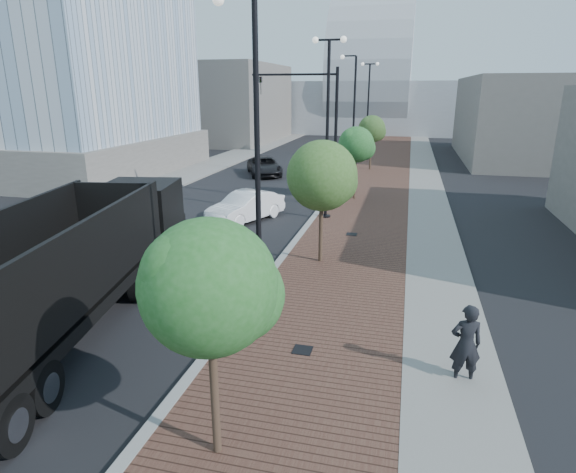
% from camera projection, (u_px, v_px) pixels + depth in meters
% --- Properties ---
extents(sidewalk, '(7.00, 140.00, 0.12)m').
position_uv_depth(sidewalk, '(392.00, 169.00, 42.17)').
color(sidewalk, '#4C2D23').
rests_on(sidewalk, ground).
extents(concrete_strip, '(2.40, 140.00, 0.13)m').
position_uv_depth(concrete_strip, '(424.00, 170.00, 41.55)').
color(concrete_strip, slate).
rests_on(concrete_strip, ground).
extents(curb, '(0.30, 140.00, 0.14)m').
position_uv_depth(curb, '(353.00, 167.00, 42.98)').
color(curb, gray).
rests_on(curb, ground).
extents(west_sidewalk, '(4.00, 140.00, 0.12)m').
position_uv_depth(west_sidewalk, '(218.00, 162.00, 46.00)').
color(west_sidewalk, slate).
rests_on(west_sidewalk, ground).
extents(dump_truck, '(5.26, 14.02, 3.74)m').
position_uv_depth(dump_truck, '(108.00, 251.00, 16.11)').
color(dump_truck, black).
rests_on(dump_truck, ground).
extents(white_sedan, '(3.40, 5.06, 1.58)m').
position_uv_depth(white_sedan, '(246.00, 207.00, 25.53)').
color(white_sedan, white).
rests_on(white_sedan, ground).
extents(dark_car_mid, '(4.37, 5.79, 1.46)m').
position_uv_depth(dark_car_mid, '(264.00, 166.00, 39.36)').
color(dark_car_mid, black).
rests_on(dark_car_mid, ground).
extents(dark_car_far, '(2.21, 4.26, 1.18)m').
position_uv_depth(dark_car_far, '(318.00, 156.00, 46.15)').
color(dark_car_far, black).
rests_on(dark_car_far, ground).
extents(pedestrian, '(0.82, 0.62, 2.03)m').
position_uv_depth(pedestrian, '(466.00, 344.00, 11.28)').
color(pedestrian, black).
rests_on(pedestrian, ground).
extents(streetlight_1, '(1.44, 0.56, 9.21)m').
position_uv_depth(streetlight_1, '(254.00, 178.00, 13.80)').
color(streetlight_1, black).
rests_on(streetlight_1, ground).
extents(streetlight_2, '(1.72, 0.56, 9.28)m').
position_uv_depth(streetlight_2, '(327.00, 129.00, 24.76)').
color(streetlight_2, black).
rests_on(streetlight_2, ground).
extents(streetlight_3, '(1.44, 0.56, 9.21)m').
position_uv_depth(streetlight_3, '(352.00, 123.00, 36.05)').
color(streetlight_3, black).
rests_on(streetlight_3, ground).
extents(streetlight_4, '(1.72, 0.56, 9.28)m').
position_uv_depth(streetlight_4, '(368.00, 110.00, 47.01)').
color(streetlight_4, black).
rests_on(streetlight_4, ground).
extents(traffic_mast, '(5.09, 0.20, 8.00)m').
position_uv_depth(traffic_mast, '(321.00, 122.00, 27.70)').
color(traffic_mast, black).
rests_on(traffic_mast, ground).
extents(tree_0, '(2.46, 2.43, 4.74)m').
position_uv_depth(tree_0, '(212.00, 287.00, 8.23)').
color(tree_0, '#382619').
rests_on(tree_0, ground).
extents(tree_1, '(2.74, 2.74, 4.97)m').
position_uv_depth(tree_1, '(323.00, 176.00, 18.41)').
color(tree_1, '#382619').
rests_on(tree_1, ground).
extents(tree_2, '(2.29, 2.23, 4.63)m').
position_uv_depth(tree_2, '(357.00, 145.00, 29.56)').
color(tree_2, '#382619').
rests_on(tree_2, ground).
extents(tree_3, '(2.36, 2.30, 4.72)m').
position_uv_depth(tree_3, '(372.00, 129.00, 40.67)').
color(tree_3, '#382619').
rests_on(tree_3, ground).
extents(tower_podium, '(19.00, 19.00, 3.00)m').
position_uv_depth(tower_podium, '(61.00, 154.00, 40.71)').
color(tower_podium, '#65615B').
rests_on(tower_podium, ground).
extents(convention_center, '(50.00, 30.00, 50.00)m').
position_uv_depth(convention_center, '(373.00, 94.00, 83.42)').
color(convention_center, '#9B9FA4').
rests_on(convention_center, ground).
extents(commercial_block_nw, '(14.00, 20.00, 10.00)m').
position_uv_depth(commercial_block_nw, '(224.00, 103.00, 64.71)').
color(commercial_block_nw, slate).
rests_on(commercial_block_nw, ground).
extents(commercial_block_ne, '(12.00, 22.00, 8.00)m').
position_uv_depth(commercial_block_ne, '(527.00, 119.00, 47.39)').
color(commercial_block_ne, '#635E59').
rests_on(commercial_block_ne, ground).
extents(utility_cover_1, '(0.50, 0.50, 0.02)m').
position_uv_depth(utility_cover_1, '(303.00, 350.00, 12.74)').
color(utility_cover_1, black).
rests_on(utility_cover_1, sidewalk).
extents(utility_cover_2, '(0.50, 0.50, 0.02)m').
position_uv_depth(utility_cover_2, '(352.00, 234.00, 22.94)').
color(utility_cover_2, black).
rests_on(utility_cover_2, sidewalk).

